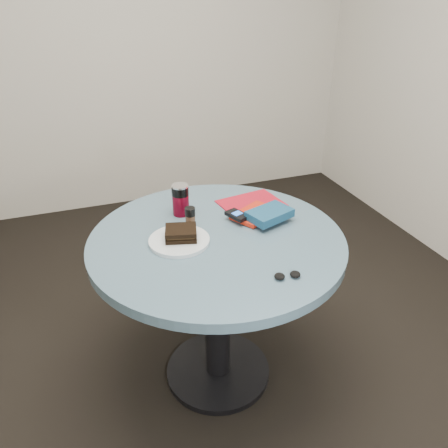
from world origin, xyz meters
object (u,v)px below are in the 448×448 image
object	(u,v)px
plate	(179,241)
headphones	(287,275)
pepper_grinder	(190,218)
sandwich	(181,233)
mp3_player	(237,215)
magazine	(251,203)
table	(217,271)
soda_can	(181,200)
red_book	(255,214)
novel	(270,214)

from	to	relation	value
plate	headphones	xyz separation A→B (m)	(0.28, -0.34, 0.00)
headphones	pepper_grinder	bearing A→B (deg)	116.25
sandwich	mp3_player	size ratio (longest dim) A/B	1.24
mp3_player	magazine	bearing A→B (deg)	47.64
table	magazine	bearing A→B (deg)	42.45
plate	soda_can	bearing A→B (deg)	73.24
sandwich	magazine	distance (m)	0.43
red_book	mp3_player	world-z (taller)	mp3_player
plate	red_book	xyz separation A→B (m)	(0.35, 0.09, 0.01)
sandwich	red_book	world-z (taller)	sandwich
headphones	red_book	bearing A→B (deg)	80.77
soda_can	magazine	world-z (taller)	soda_can
novel	headphones	xyz separation A→B (m)	(-0.11, -0.37, -0.03)
magazine	mp3_player	size ratio (longest dim) A/B	2.39
pepper_grinder	red_book	xyz separation A→B (m)	(0.28, 0.01, -0.03)
magazine	mp3_player	distance (m)	0.18
headphones	sandwich	bearing A→B (deg)	128.00
red_book	pepper_grinder	bearing A→B (deg)	151.59
pepper_grinder	novel	xyz separation A→B (m)	(0.32, -0.06, -0.01)
plate	pepper_grinder	world-z (taller)	pepper_grinder
soda_can	novel	size ratio (longest dim) A/B	0.76
table	soda_can	world-z (taller)	soda_can
plate	red_book	distance (m)	0.37
magazine	red_book	world-z (taller)	red_book
table	soda_can	bearing A→B (deg)	109.62
red_book	soda_can	bearing A→B (deg)	126.23
table	plate	world-z (taller)	plate
sandwich	plate	bearing A→B (deg)	-149.31
headphones	table	bearing A→B (deg)	111.73
plate	headphones	distance (m)	0.45
sandwich	red_book	distance (m)	0.36
pepper_grinder	headphones	world-z (taller)	pepper_grinder
mp3_player	novel	bearing A→B (deg)	-23.36
sandwich	headphones	xyz separation A→B (m)	(0.27, -0.35, -0.03)
plate	headphones	world-z (taller)	headphones
sandwich	soda_can	distance (m)	0.23
table	soda_can	size ratio (longest dim) A/B	7.43
soda_can	mp3_player	world-z (taller)	soda_can
soda_can	table	bearing A→B (deg)	-70.38
novel	headphones	size ratio (longest dim) A/B	1.87
plate	red_book	world-z (taller)	red_book
mp3_player	sandwich	bearing A→B (deg)	-163.75
pepper_grinder	mp3_player	size ratio (longest dim) A/B	0.83
sandwich	novel	distance (m)	0.38
magazine	red_book	size ratio (longest dim) A/B	1.39
pepper_grinder	red_book	distance (m)	0.29
soda_can	mp3_player	bearing A→B (deg)	-35.14
table	headphones	size ratio (longest dim) A/B	10.48
table	sandwich	world-z (taller)	sandwich
red_book	mp3_player	xyz separation A→B (m)	(-0.09, -0.01, 0.02)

